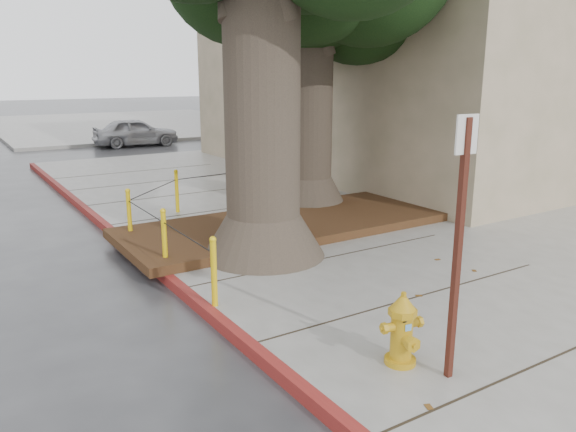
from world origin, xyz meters
The scene contains 13 objects.
ground centered at (0.00, 0.00, 0.00)m, with size 140.00×140.00×0.00m, color #28282B.
sidewalk_main centered at (6.00, 2.50, 0.07)m, with size 16.00×26.00×0.15m, color slate.
sidewalk_far centered at (6.00, 30.00, 0.07)m, with size 16.00×20.00×0.15m, color slate.
curb_red centered at (-2.00, 2.50, 0.07)m, with size 0.14×26.00×0.16m, color maroon.
planter_bed centered at (0.90, 3.90, 0.23)m, with size 6.40×2.60×0.16m, color black.
building_corner centered at (10.00, 8.50, 5.00)m, with size 12.00×13.00×10.00m, color tan.
building_side_white centered at (16.00, 26.00, 4.50)m, with size 10.00×10.00×9.00m, color silver.
building_side_grey centered at (22.00, 32.00, 6.00)m, with size 12.00×14.00×12.00m, color slate.
bollard_ring centered at (-0.87, 4.38, 0.66)m, with size 3.79×5.39×0.95m.
fire_hydrant centered at (-0.91, -1.21, 0.54)m, with size 0.42×0.40×0.79m.
signpost centered at (-0.68, -1.66, 1.62)m, with size 0.26×0.07×2.59m.
car_silver centered at (2.82, 19.31, 0.61)m, with size 1.45×3.60×1.23m, color #9E9EA3.
car_red centered at (12.82, 18.33, 0.65)m, with size 1.38×3.97×1.31m, color maroon.
Camera 1 is at (-4.74, -5.07, 3.09)m, focal length 35.00 mm.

